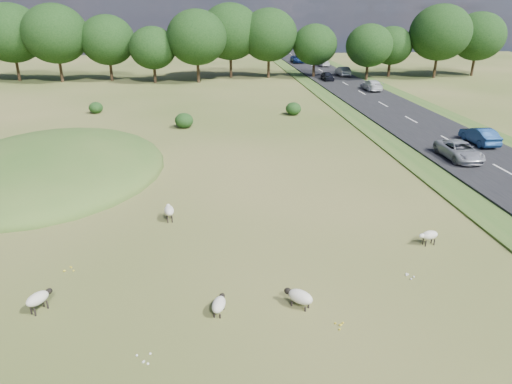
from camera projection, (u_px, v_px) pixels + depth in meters
ground at (216, 137)px, 41.21m from camera, size 160.00×160.00×0.00m
mound at (51, 171)px, 32.72m from camera, size 16.00×20.00×4.00m
road at (389, 109)px, 52.26m from camera, size 8.00×150.00×0.25m
treeline at (204, 37)px, 71.33m from camera, size 96.28×14.66×11.70m
shrubs at (199, 113)px, 47.54m from camera, size 23.17×9.32×1.45m
sheep_0 at (429, 235)px, 22.29m from camera, size 1.09×0.63×0.76m
sheep_1 at (219, 304)px, 17.32m from camera, size 0.73×1.16×0.64m
sheep_2 at (300, 297)px, 17.67m from camera, size 1.21×1.14×0.73m
sheep_3 at (38, 298)px, 17.38m from camera, size 0.95×1.12×0.81m
sheep_4 at (169, 210)px, 24.86m from camera, size 0.65×1.21×0.85m
car_0 at (480, 136)px, 38.07m from camera, size 1.47×4.20×1.39m
car_1 at (298, 59)px, 94.60m from camera, size 2.49×5.41×1.50m
car_2 at (327, 76)px, 71.69m from camera, size 1.51×3.75×1.28m
car_3 at (459, 150)px, 34.26m from camera, size 2.16×4.68×1.30m
car_4 at (343, 71)px, 76.30m from camera, size 1.61×4.62×1.52m
car_5 at (323, 63)px, 89.08m from camera, size 1.86×4.58×1.33m
car_7 at (372, 85)px, 62.97m from camera, size 1.96×4.82×1.40m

